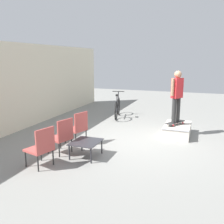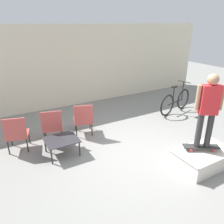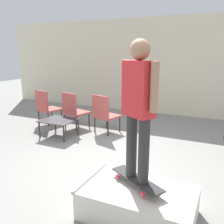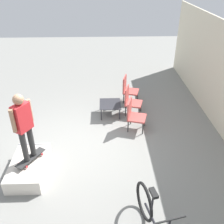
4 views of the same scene
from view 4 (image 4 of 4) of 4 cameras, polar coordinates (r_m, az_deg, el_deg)
ground_plane at (r=7.04m, az=-8.44°, el=-7.81°), size 24.00×24.00×0.00m
skate_ramp_box at (r=6.39m, az=-18.39°, el=-11.97°), size 1.37×0.81×0.38m
skateboard_on_ramp at (r=6.24m, az=-18.06°, el=-9.91°), size 0.78×0.58×0.07m
person_skater at (r=5.68m, az=-19.63°, el=-2.38°), size 0.51×0.36×1.65m
coffee_table at (r=8.20m, az=-0.42°, el=1.64°), size 0.78×0.69×0.40m
patio_chair_left at (r=8.98m, az=3.75°, el=5.39°), size 0.64×0.64×0.95m
patio_chair_center at (r=8.19m, az=4.32°, el=2.74°), size 0.64×0.64×0.95m
patio_chair_right at (r=7.43m, az=5.00°, el=-0.48°), size 0.65×0.65×0.95m
bicycle at (r=4.88m, az=9.82°, el=-23.86°), size 1.77×0.59×1.08m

